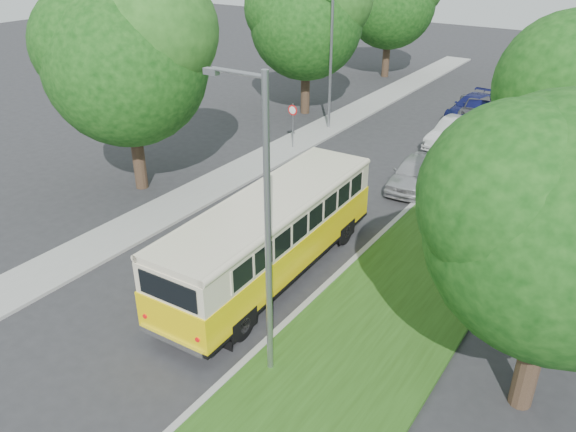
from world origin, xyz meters
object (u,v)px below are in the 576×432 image
Objects in this scene: lamppost_near at (265,225)px; lamppost_far at (329,58)px; car_silver at (414,173)px; car_grey at (478,109)px; vintage_bus at (272,237)px; car_blue at (473,107)px; car_white at (455,133)px.

lamppost_near is 20.53m from lamppost_far.
car_silver is 0.83× the size of car_grey.
car_grey is at bearing 86.91° from vintage_bus.
car_blue reaches higher than car_grey.
car_grey is at bearing -16.77° from car_blue.
lamppost_near is 25.66m from car_blue.
vintage_bus is 2.03× the size of car_blue.
lamppost_near is at bearing -79.18° from car_blue.
car_grey is at bearing 88.60° from car_silver.
vintage_bus reaches higher than car_white.
car_silver is (7.51, -5.10, -3.41)m from lamppost_far.
car_white is at bearing 87.99° from car_silver.
vintage_bus reaches higher than car_grey.
vintage_bus is 21.48m from car_blue.
lamppost_near reaches higher than car_blue.
car_white is 0.91× the size of car_grey.
car_blue is at bearing 87.91° from vintage_bus.
car_blue is at bearing 141.70° from car_grey.
vintage_bus is at bearing -101.56° from car_silver.
vintage_bus is (-2.54, 3.82, -2.89)m from lamppost_near.
car_white is (-0.30, 6.33, 0.04)m from car_silver.
lamppost_far is 16.22m from vintage_bus.
lamppost_near is 1.77× the size of car_white.
car_grey is at bearing 99.85° from car_white.
vintage_bus is at bearing -84.96° from car_blue.
lamppost_near is 5.42m from vintage_bus.
car_white is (0.84, 15.91, -0.73)m from vintage_bus.
vintage_bus is at bearing -87.23° from car_white.
car_blue is at bearing 103.52° from car_white.
car_silver is at bearing -79.64° from car_blue.
car_white reaches higher than car_blue.
car_grey is (-0.38, 5.40, -0.05)m from car_white.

